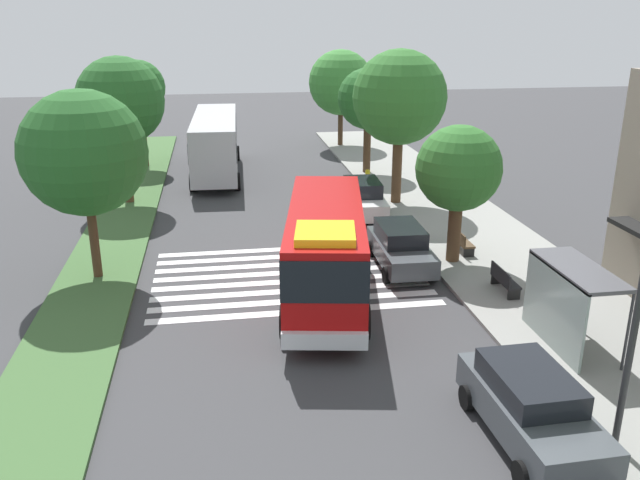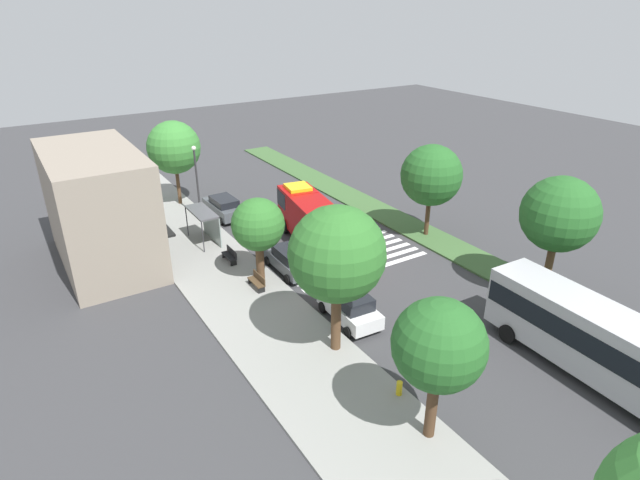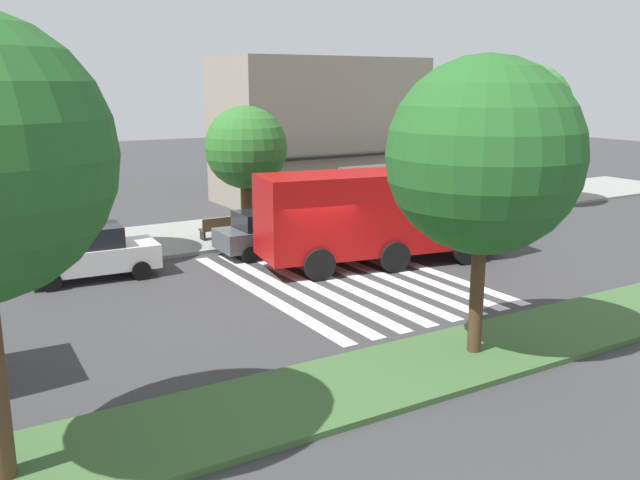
# 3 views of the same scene
# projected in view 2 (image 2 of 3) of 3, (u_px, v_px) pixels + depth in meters

# --- Properties ---
(ground_plane) EXTENTS (120.00, 120.00, 0.00)m
(ground_plane) POSITION_uv_depth(u_px,v_px,m) (348.00, 257.00, 36.70)
(ground_plane) COLOR #38383A
(sidewalk) EXTENTS (60.00, 5.96, 0.14)m
(sidewalk) POSITION_uv_depth(u_px,v_px,m) (235.00, 289.00, 32.49)
(sidewalk) COLOR gray
(sidewalk) RESTS_ON ground_plane
(median_strip) EXTENTS (60.00, 3.00, 0.14)m
(median_strip) POSITION_uv_depth(u_px,v_px,m) (424.00, 234.00, 40.15)
(median_strip) COLOR #3D6033
(median_strip) RESTS_ON ground_plane
(crosswalk) EXTENTS (6.75, 10.26, 0.01)m
(crosswalk) POSITION_uv_depth(u_px,v_px,m) (342.00, 253.00, 37.29)
(crosswalk) COLOR silver
(crosswalk) RESTS_ON ground_plane
(fire_truck) EXTENTS (9.49, 4.01, 3.65)m
(fire_truck) POSITION_uv_depth(u_px,v_px,m) (311.00, 219.00, 37.98)
(fire_truck) COLOR #A50C0C
(fire_truck) RESTS_ON ground_plane
(parked_car_west) EXTENTS (4.43, 2.28, 1.81)m
(parked_car_west) POSITION_uv_depth(u_px,v_px,m) (350.00, 306.00, 29.09)
(parked_car_west) COLOR silver
(parked_car_west) RESTS_ON ground_plane
(parked_car_mid) EXTENTS (4.56, 2.14, 1.70)m
(parked_car_mid) POSITION_uv_depth(u_px,v_px,m) (290.00, 259.00, 34.45)
(parked_car_mid) COLOR #474C51
(parked_car_mid) RESTS_ON ground_plane
(parked_car_east) EXTENTS (4.66, 2.19, 1.74)m
(parked_car_east) POSITION_uv_depth(u_px,v_px,m) (224.00, 207.00, 43.15)
(parked_car_east) COLOR #474C51
(parked_car_east) RESTS_ON ground_plane
(transit_bus) EXTENTS (11.46, 3.16, 3.63)m
(transit_bus) POSITION_uv_depth(u_px,v_px,m) (599.00, 340.00, 24.19)
(transit_bus) COLOR #B2B2B7
(transit_bus) RESTS_ON ground_plane
(bus_stop_shelter) EXTENTS (3.50, 1.40, 2.46)m
(bus_stop_shelter) POSITION_uv_depth(u_px,v_px,m) (207.00, 219.00, 38.17)
(bus_stop_shelter) COLOR #4C4C51
(bus_stop_shelter) RESTS_ON sidewalk
(bench_near_shelter) EXTENTS (1.60, 0.50, 0.90)m
(bench_near_shelter) POSITION_uv_depth(u_px,v_px,m) (230.00, 255.00, 35.66)
(bench_near_shelter) COLOR black
(bench_near_shelter) RESTS_ON sidewalk
(bench_west_of_shelter) EXTENTS (1.60, 0.50, 0.90)m
(bench_west_of_shelter) POSITION_uv_depth(u_px,v_px,m) (257.00, 281.00, 32.37)
(bench_west_of_shelter) COLOR #4C3823
(bench_west_of_shelter) RESTS_ON sidewalk
(street_lamp) EXTENTS (0.36, 0.36, 6.02)m
(street_lamp) POSITION_uv_depth(u_px,v_px,m) (197.00, 176.00, 41.64)
(street_lamp) COLOR #2D2D30
(street_lamp) RESTS_ON sidewalk
(storefront_building) EXTENTS (11.30, 6.45, 7.83)m
(storefront_building) POSITION_uv_depth(u_px,v_px,m) (99.00, 208.00, 34.58)
(storefront_building) COLOR gray
(storefront_building) RESTS_ON ground_plane
(sidewalk_tree_west) EXTENTS (3.69, 3.69, 6.37)m
(sidewalk_tree_west) POSITION_uv_depth(u_px,v_px,m) (439.00, 346.00, 19.68)
(sidewalk_tree_west) COLOR #47301E
(sidewalk_tree_west) RESTS_ON sidewalk
(sidewalk_tree_center) EXTENTS (4.76, 4.76, 7.82)m
(sidewalk_tree_center) POSITION_uv_depth(u_px,v_px,m) (337.00, 254.00, 24.65)
(sidewalk_tree_center) COLOR #513823
(sidewalk_tree_center) RESTS_ON sidewalk
(sidewalk_tree_east) EXTENTS (3.35, 3.35, 5.47)m
(sidewalk_tree_east) POSITION_uv_depth(u_px,v_px,m) (258.00, 225.00, 32.07)
(sidewalk_tree_east) COLOR #513823
(sidewalk_tree_east) RESTS_ON sidewalk
(sidewalk_tree_far_east) EXTENTS (4.49, 4.49, 7.30)m
(sidewalk_tree_far_east) POSITION_uv_depth(u_px,v_px,m) (174.00, 148.00, 43.92)
(sidewalk_tree_far_east) COLOR #513823
(sidewalk_tree_far_east) RESTS_ON sidewalk
(median_tree_west) EXTENTS (4.43, 4.43, 7.48)m
(median_tree_west) POSITION_uv_depth(u_px,v_px,m) (559.00, 215.00, 29.71)
(median_tree_west) COLOR #513823
(median_tree_west) RESTS_ON median_strip
(median_tree_center) EXTENTS (4.54, 4.54, 7.01)m
(median_tree_center) POSITION_uv_depth(u_px,v_px,m) (431.00, 175.00, 37.98)
(median_tree_center) COLOR #47301E
(median_tree_center) RESTS_ON median_strip
(fire_hydrant) EXTENTS (0.28, 0.28, 0.70)m
(fire_hydrant) POSITION_uv_depth(u_px,v_px,m) (399.00, 388.00, 23.59)
(fire_hydrant) COLOR gold
(fire_hydrant) RESTS_ON sidewalk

